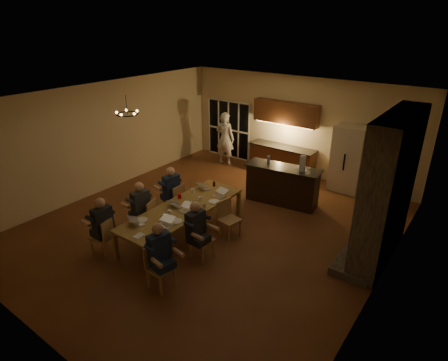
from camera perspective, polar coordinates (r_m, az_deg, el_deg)
floor at (r=9.53m, az=-1.87°, el=-6.98°), size 9.00×9.00×0.00m
back_wall at (r=12.50m, az=11.07°, el=8.12°), size 8.00×0.04×3.20m
left_wall at (r=11.63m, az=-17.85°, el=6.25°), size 0.04×9.00×3.20m
right_wall at (r=7.27m, az=23.82°, el=-5.11°), size 0.04×9.00×3.20m
ceiling at (r=8.36m, az=-2.17°, el=12.38°), size 8.00×9.00×0.04m
french_doors at (r=13.93m, az=0.73°, el=7.79°), size 1.86×0.08×2.10m
fireplace at (r=8.40m, az=23.75°, el=-1.26°), size 0.58×2.50×3.20m
kitchenette at (r=12.46m, az=9.04°, el=6.30°), size 2.24×0.68×2.40m
refrigerator at (r=11.69m, az=18.40°, el=3.16°), size 0.90×0.68×2.00m
dining_table at (r=9.02m, az=-6.19°, el=-6.27°), size 1.10×3.34×0.75m
bar_island at (r=10.59m, az=8.85°, el=-0.67°), size 2.13×0.94×1.08m
chair_left_near at (r=8.71m, az=-18.01°, el=-8.04°), size 0.54×0.54×0.89m
chair_left_mid at (r=9.24m, az=-11.96°, el=-5.40°), size 0.56×0.56×0.89m
chair_left_far at (r=9.94m, az=-7.67°, el=-2.90°), size 0.45×0.45×0.89m
chair_right_near at (r=7.45m, az=-9.62°, el=-12.96°), size 0.46×0.46×0.89m
chair_right_mid at (r=8.17m, az=-3.42°, el=-9.01°), size 0.46×0.46×0.89m
chair_right_far at (r=8.93m, az=0.86°, el=-5.94°), size 0.51×0.51×0.89m
person_left_near at (r=8.55m, az=-17.90°, el=-6.74°), size 0.63×0.63×1.38m
person_right_near at (r=7.37m, az=-9.77°, el=-11.12°), size 0.71×0.71×1.38m
person_left_mid at (r=9.07m, az=-12.51°, el=-4.26°), size 0.66×0.66×1.38m
person_right_mid at (r=8.02m, az=-4.32°, el=-7.69°), size 0.63×0.63×1.38m
person_left_far at (r=9.80m, az=-7.97°, el=-1.74°), size 0.70×0.70×1.38m
standing_person at (r=13.20m, az=0.17°, el=6.40°), size 0.74×0.54×1.88m
chandelier at (r=9.26m, az=-14.52°, el=9.78°), size 0.53×0.53×0.03m
laptop_a at (r=8.31m, az=-12.91°, el=-5.69°), size 0.41×0.40×0.23m
laptop_b at (r=8.11m, az=-9.00°, el=-6.14°), size 0.36×0.33×0.23m
laptop_c at (r=8.91m, az=-7.17°, el=-3.13°), size 0.33×0.29×0.23m
laptop_d at (r=8.60m, az=-5.78°, el=-4.10°), size 0.36×0.33×0.23m
laptop_e at (r=9.74m, az=-2.92°, el=-0.58°), size 0.41×0.39×0.23m
laptop_f at (r=9.28m, az=-0.78°, el=-1.81°), size 0.37×0.34×0.23m
mug_front at (r=8.58m, az=-8.30°, el=-4.79°), size 0.08×0.08×0.10m
mug_mid at (r=9.13m, az=-3.70°, el=-2.74°), size 0.08×0.08×0.10m
mug_back at (r=9.55m, az=-4.80°, el=-1.54°), size 0.09×0.09×0.10m
redcup_near at (r=7.72m, az=-10.69°, el=-8.37°), size 0.10×0.10×0.12m
redcup_mid at (r=9.28m, az=-6.80°, el=-2.36°), size 0.10×0.10×0.12m
can_silver at (r=8.35m, az=-9.45°, el=-5.66°), size 0.07×0.07×0.12m
can_cola at (r=9.87m, az=-1.53°, el=-0.54°), size 0.07×0.07×0.12m
can_right at (r=8.75m, az=-3.05°, el=-3.89°), size 0.07×0.07×0.12m
plate_near at (r=8.28m, az=-7.30°, el=-6.17°), size 0.27×0.27×0.02m
plate_left at (r=8.46m, az=-12.47°, el=-5.89°), size 0.27×0.27×0.02m
plate_far at (r=9.05m, az=-1.55°, el=-3.23°), size 0.27×0.27×0.02m
notepad at (r=7.91m, az=-12.86°, el=-8.21°), size 0.16×0.22×0.01m
bar_bottle at (r=10.50m, az=6.79°, el=3.13°), size 0.08×0.08×0.24m
bar_blender at (r=10.13m, az=11.87°, el=2.56°), size 0.17×0.17×0.43m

